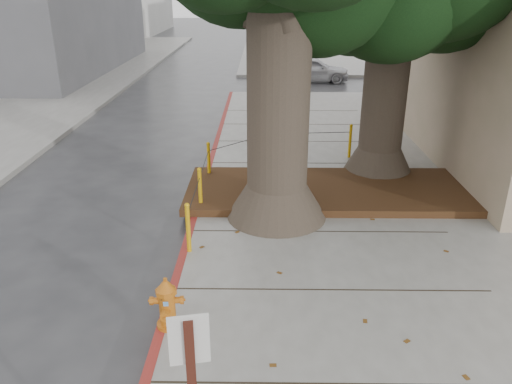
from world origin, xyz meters
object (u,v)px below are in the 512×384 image
(car_silver, at_px, (312,69))
(car_red, at_px, (491,75))
(car_dark, at_px, (62,73))
(fire_hydrant, at_px, (167,303))

(car_silver, bearing_deg, car_red, -97.48)
(car_silver, distance_m, car_dark, 12.11)
(fire_hydrant, height_order, car_silver, car_silver)
(fire_hydrant, xyz_separation_m, car_red, (12.25, 18.67, 0.02))
(car_silver, relative_size, car_dark, 0.79)
(car_silver, xyz_separation_m, car_red, (8.48, -1.13, -0.07))
(fire_hydrant, distance_m, car_dark, 19.89)
(car_silver, relative_size, car_red, 1.09)
(fire_hydrant, bearing_deg, car_dark, 110.63)
(fire_hydrant, height_order, car_red, car_red)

